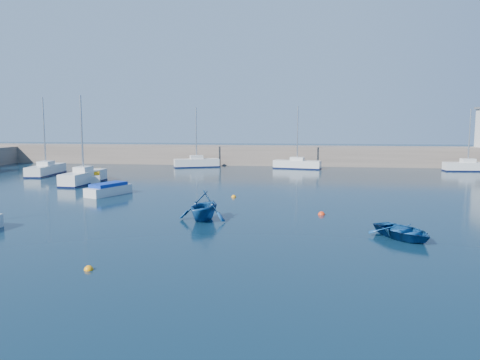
# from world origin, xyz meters

# --- Properties ---
(ground) EXTENTS (220.00, 220.00, 0.00)m
(ground) POSITION_xyz_m (0.00, 0.00, 0.00)
(ground) COLOR #0B2233
(ground) RESTS_ON ground
(back_wall) EXTENTS (96.00, 4.50, 2.60)m
(back_wall) POSITION_xyz_m (0.00, 46.00, 1.30)
(back_wall) COLOR #756659
(back_wall) RESTS_ON ground
(sailboat_3) EXTENTS (2.05, 6.38, 8.44)m
(sailboat_3) POSITION_xyz_m (-18.83, 23.29, 0.66)
(sailboat_3) COLOR silver
(sailboat_3) RESTS_ON ground
(sailboat_4) EXTENTS (2.39, 6.70, 8.65)m
(sailboat_4) POSITION_xyz_m (-26.53, 29.84, 0.62)
(sailboat_4) COLOR silver
(sailboat_4) RESTS_ON ground
(sailboat_5) EXTENTS (6.01, 3.76, 7.82)m
(sailboat_5) POSITION_xyz_m (-11.78, 40.94, 0.62)
(sailboat_5) COLOR silver
(sailboat_5) RESTS_ON ground
(sailboat_6) EXTENTS (6.17, 2.81, 7.90)m
(sailboat_6) POSITION_xyz_m (1.37, 40.83, 0.59)
(sailboat_6) COLOR silver
(sailboat_6) RESTS_ON ground
(sailboat_7) EXTENTS (5.65, 1.99, 7.45)m
(sailboat_7) POSITION_xyz_m (21.90, 40.56, 0.60)
(sailboat_7) COLOR silver
(sailboat_7) RESTS_ON ground
(motorboat_1) EXTENTS (2.83, 4.29, 0.99)m
(motorboat_1) POSITION_xyz_m (-13.56, 16.96, 0.47)
(motorboat_1) COLOR silver
(motorboat_1) RESTS_ON ground
(motorboat_2) EXTENTS (3.77, 5.68, 1.11)m
(motorboat_2) POSITION_xyz_m (-19.05, 25.35, 0.52)
(motorboat_2) COLOR silver
(motorboat_2) RESTS_ON ground
(dinghy_center) EXTENTS (4.04, 4.38, 0.74)m
(dinghy_center) POSITION_xyz_m (7.34, 5.32, 0.37)
(dinghy_center) COLOR navy
(dinghy_center) RESTS_ON ground
(dinghy_left) EXTENTS (3.45, 3.83, 1.78)m
(dinghy_left) POSITION_xyz_m (-3.75, 8.31, 0.89)
(dinghy_left) COLOR navy
(dinghy_left) RESTS_ON ground
(buoy_0) EXTENTS (0.38, 0.38, 0.38)m
(buoy_0) POSITION_xyz_m (-6.32, -1.73, 0.00)
(buoy_0) COLOR orange
(buoy_0) RESTS_ON ground
(buoy_1) EXTENTS (0.45, 0.45, 0.45)m
(buoy_1) POSITION_xyz_m (3.41, 10.97, 0.00)
(buoy_1) COLOR red
(buoy_1) RESTS_ON ground
(buoy_3) EXTENTS (0.38, 0.38, 0.38)m
(buoy_3) POSITION_xyz_m (-3.24, 17.19, 0.00)
(buoy_3) COLOR orange
(buoy_3) RESTS_ON ground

